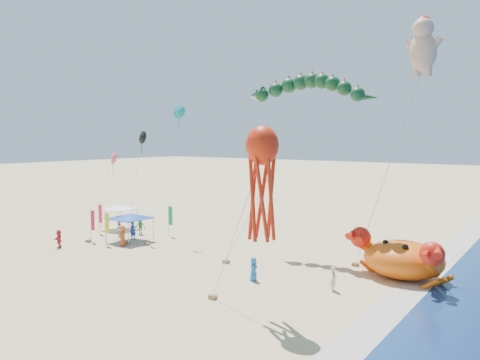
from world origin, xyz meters
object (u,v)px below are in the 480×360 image
object	(u,v)px
dragon_kite	(306,92)
canopy_white	(119,207)
octopus_kite	(262,174)
cherub_kite	(423,45)
canopy_blue	(130,216)
crab_inflatable	(403,258)

from	to	relation	value
dragon_kite	canopy_white	bearing A→B (deg)	-174.33
octopus_kite	canopy_white	xyz separation A→B (m)	(-26.11, 11.76, -5.48)
canopy_white	cherub_kite	bearing A→B (deg)	5.77
octopus_kite	canopy_blue	size ratio (longest dim) A/B	2.85
octopus_kite	canopy_blue	distance (m)	22.85
crab_inflatable	cherub_kite	distance (m)	15.66
cherub_kite	octopus_kite	world-z (taller)	cherub_kite
canopy_blue	canopy_white	size ratio (longest dim) A/B	1.12
dragon_kite	cherub_kite	xyz separation A→B (m)	(9.04, 0.95, 2.99)
dragon_kite	octopus_kite	bearing A→B (deg)	-71.88
crab_inflatable	canopy_blue	size ratio (longest dim) A/B	2.04
dragon_kite	canopy_white	xyz separation A→B (m)	(-21.56, -2.14, -11.31)
crab_inflatable	octopus_kite	distance (m)	13.88
cherub_kite	octopus_kite	size ratio (longest dim) A/B	1.77
dragon_kite	canopy_blue	size ratio (longest dim) A/B	4.03
octopus_kite	canopy_blue	world-z (taller)	octopus_kite
canopy_white	crab_inflatable	bearing A→B (deg)	-0.63
crab_inflatable	dragon_kite	xyz separation A→B (m)	(-9.08, 2.48, 12.29)
dragon_kite	canopy_blue	distance (m)	20.35
dragon_kite	canopy_blue	bearing A→B (deg)	-160.99
canopy_blue	canopy_white	xyz separation A→B (m)	(-5.57, 3.37, -0.00)
crab_inflatable	canopy_blue	world-z (taller)	crab_inflatable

